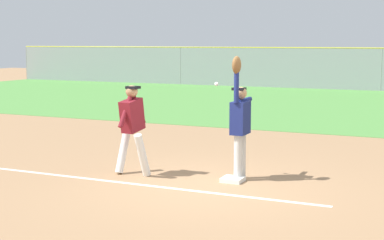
# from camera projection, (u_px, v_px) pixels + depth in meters

# --- Properties ---
(ground_plane) EXTENTS (71.51, 71.51, 0.00)m
(ground_plane) POSITION_uv_depth(u_px,v_px,m) (210.00, 186.00, 10.59)
(ground_plane) COLOR #A37A54
(outfield_grass) EXTENTS (45.52, 15.66, 0.01)m
(outfield_grass) POSITION_uv_depth(u_px,v_px,m) (354.00, 106.00, 23.73)
(outfield_grass) COLOR #549342
(outfield_grass) RESTS_ON ground_plane
(chalk_foul_line) EXTENTS (12.00, 0.18, 0.01)m
(chalk_foul_line) POSITION_uv_depth(u_px,v_px,m) (26.00, 171.00, 11.79)
(chalk_foul_line) COLOR white
(chalk_foul_line) RESTS_ON ground_plane
(first_base) EXTENTS (0.39, 0.39, 0.08)m
(first_base) POSITION_uv_depth(u_px,v_px,m) (233.00, 179.00, 10.95)
(first_base) COLOR white
(first_base) RESTS_ON ground_plane
(fielder) EXTENTS (0.27, 0.89, 2.28)m
(fielder) POSITION_uv_depth(u_px,v_px,m) (240.00, 120.00, 10.96)
(fielder) COLOR silver
(fielder) RESTS_ON ground_plane
(runner) EXTENTS (0.73, 0.85, 1.72)m
(runner) POSITION_uv_depth(u_px,v_px,m) (132.00, 123.00, 11.36)
(runner) COLOR white
(runner) RESTS_ON ground_plane
(baseball) EXTENTS (0.07, 0.07, 0.07)m
(baseball) POSITION_uv_depth(u_px,v_px,m) (216.00, 84.00, 11.18)
(baseball) COLOR white
(outfield_fence) EXTENTS (45.60, 0.08, 2.21)m
(outfield_fence) POSITION_uv_depth(u_px,v_px,m) (381.00, 69.00, 30.65)
(outfield_fence) COLOR #93999E
(outfield_fence) RESTS_ON ground_plane
(parked_car_silver) EXTENTS (4.56, 2.44, 1.25)m
(parked_car_silver) POSITION_uv_depth(u_px,v_px,m) (235.00, 71.00, 37.86)
(parked_car_silver) COLOR #B7B7BC
(parked_car_silver) RESTS_ON ground_plane
(parked_car_black) EXTENTS (4.57, 2.46, 1.25)m
(parked_car_black) POSITION_uv_depth(u_px,v_px,m) (299.00, 73.00, 35.60)
(parked_car_black) COLOR black
(parked_car_black) RESTS_ON ground_plane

